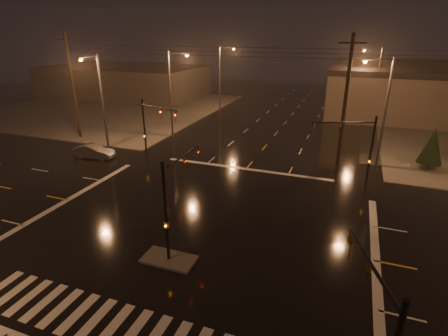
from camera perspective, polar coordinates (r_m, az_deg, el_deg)
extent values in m
plane|color=black|center=(23.65, -4.26, -9.40)|extent=(140.00, 140.00, 0.00)
cube|color=#484540|center=(63.09, -18.20, 9.40)|extent=(36.00, 36.00, 0.12)
cube|color=#484540|center=(20.65, -8.98, -14.49)|extent=(3.00, 1.60, 0.15)
cube|color=beige|center=(17.59, -17.50, -23.27)|extent=(15.00, 2.60, 0.01)
cube|color=beige|center=(32.93, 3.64, -0.15)|extent=(16.00, 0.50, 0.01)
cube|color=#3C3735|center=(75.09, -15.87, 13.57)|extent=(30.00, 18.00, 5.60)
cylinder|color=black|center=(19.10, -9.49, -7.36)|extent=(0.18, 0.18, 6.00)
cylinder|color=black|center=(19.88, -6.76, 1.88)|extent=(0.12, 4.50, 0.12)
imported|color=#594707|center=(21.62, -4.35, 3.45)|extent=(0.16, 0.20, 1.00)
cube|color=#594707|center=(19.44, -9.36, -9.17)|extent=(0.25, 0.18, 0.35)
cylinder|color=black|center=(30.34, 22.83, 2.26)|extent=(0.18, 0.18, 6.00)
cylinder|color=black|center=(28.80, 18.91, 7.04)|extent=(4.74, 1.82, 0.12)
imported|color=#594707|center=(28.18, 14.52, 7.11)|extent=(0.24, 0.22, 1.00)
cube|color=#594707|center=(30.55, 22.64, 1.02)|extent=(0.25, 0.18, 0.35)
cylinder|color=black|center=(35.83, -12.86, 6.20)|extent=(0.18, 0.18, 6.00)
cylinder|color=black|center=(33.34, -10.56, 9.67)|extent=(4.74, 1.82, 0.12)
imported|color=#594707|center=(31.67, -7.92, 9.12)|extent=(0.24, 0.22, 1.00)
cube|color=#594707|center=(36.02, -12.77, 5.12)|extent=(0.25, 0.18, 0.35)
cylinder|color=black|center=(11.84, 22.98, -14.45)|extent=(1.48, 3.80, 0.12)
imported|color=#594707|center=(13.26, 20.12, -10.18)|extent=(0.22, 0.24, 1.00)
cylinder|color=#38383A|center=(42.19, -8.71, 11.53)|extent=(0.24, 0.24, 10.00)
cylinder|color=#38383A|center=(41.08, -7.56, 18.07)|extent=(2.40, 0.14, 0.14)
cube|color=#38383A|center=(40.59, -6.11, 18.02)|extent=(0.70, 0.30, 0.18)
sphere|color=#FF9A2D|center=(40.60, -6.10, 17.84)|extent=(0.32, 0.32, 0.32)
cylinder|color=#38383A|center=(56.57, -0.74, 14.25)|extent=(0.24, 0.24, 10.00)
cylinder|color=#38383A|center=(55.75, 0.46, 19.10)|extent=(2.40, 0.14, 0.14)
cube|color=#38383A|center=(55.39, 1.59, 19.02)|extent=(0.70, 0.30, 0.18)
sphere|color=#FF9A2D|center=(55.39, 1.59, 18.89)|extent=(0.32, 0.32, 0.32)
cylinder|color=#38383A|center=(35.22, 24.76, 7.86)|extent=(0.24, 0.24, 10.00)
cylinder|color=#38383A|center=(34.49, 23.98, 15.88)|extent=(2.40, 0.14, 0.14)
cube|color=#38383A|center=(34.46, 22.09, 16.06)|extent=(0.70, 0.30, 0.18)
sphere|color=#FF9A2D|center=(34.47, 22.06, 15.84)|extent=(0.32, 0.32, 0.32)
cylinder|color=#38383A|center=(54.91, 23.69, 12.29)|extent=(0.24, 0.24, 10.00)
cylinder|color=#38383A|center=(54.45, 23.16, 17.42)|extent=(2.40, 0.14, 0.14)
cube|color=#38383A|center=(54.43, 21.95, 17.53)|extent=(0.70, 0.30, 0.18)
sphere|color=#FF9A2D|center=(54.44, 21.93, 17.40)|extent=(0.32, 0.32, 0.32)
cylinder|color=#38383A|center=(39.38, -19.17, 9.90)|extent=(0.24, 0.24, 10.00)
cylinder|color=#38383A|center=(37.89, -21.25, 16.60)|extent=(0.14, 2.40, 0.14)
cube|color=#38383A|center=(37.07, -22.37, 16.30)|extent=(0.30, 0.70, 0.18)
sphere|color=#FF9A2D|center=(37.07, -22.34, 16.10)|extent=(0.32, 0.32, 0.32)
cylinder|color=black|center=(45.00, -23.42, 11.96)|extent=(0.32, 0.32, 12.00)
cube|color=black|center=(44.60, -24.44, 18.52)|extent=(2.20, 0.12, 0.12)
cylinder|color=black|center=(32.96, 19.10, 9.62)|extent=(0.32, 0.32, 12.00)
cube|color=black|center=(32.40, 20.26, 18.63)|extent=(2.20, 0.12, 0.12)
cylinder|color=black|center=(37.69, 30.29, 0.24)|extent=(0.18, 0.18, 0.70)
cone|color=black|center=(37.10, 30.87, 3.16)|extent=(2.15, 2.15, 3.35)
imported|color=#525459|center=(37.91, -20.45, 2.54)|extent=(4.31, 1.89, 1.38)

